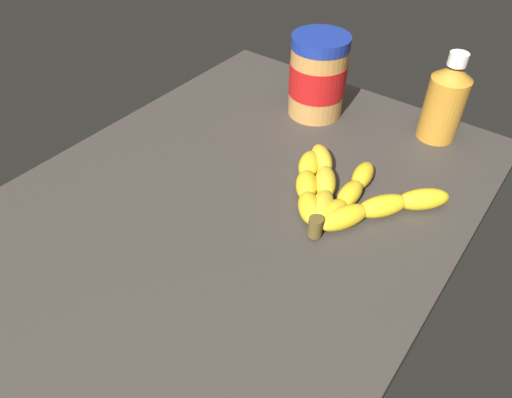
% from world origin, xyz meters
% --- Properties ---
extents(ground_plane, '(0.92, 0.62, 0.03)m').
position_xyz_m(ground_plane, '(0.00, 0.00, -0.02)').
color(ground_plane, '#38332D').
extents(banana_bunch, '(0.19, 0.24, 0.03)m').
position_xyz_m(banana_bunch, '(0.14, -0.13, 0.02)').
color(banana_bunch, yellow).
rests_on(banana_bunch, ground_plane).
extents(peanut_butter_jar, '(0.10, 0.10, 0.15)m').
position_xyz_m(peanut_butter_jar, '(0.33, 0.04, 0.07)').
color(peanut_butter_jar, '#BF8442').
rests_on(peanut_butter_jar, ground_plane).
extents(honey_bottle, '(0.07, 0.07, 0.15)m').
position_xyz_m(honey_bottle, '(0.39, -0.18, 0.07)').
color(honey_bottle, '#C78227').
rests_on(honey_bottle, ground_plane).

